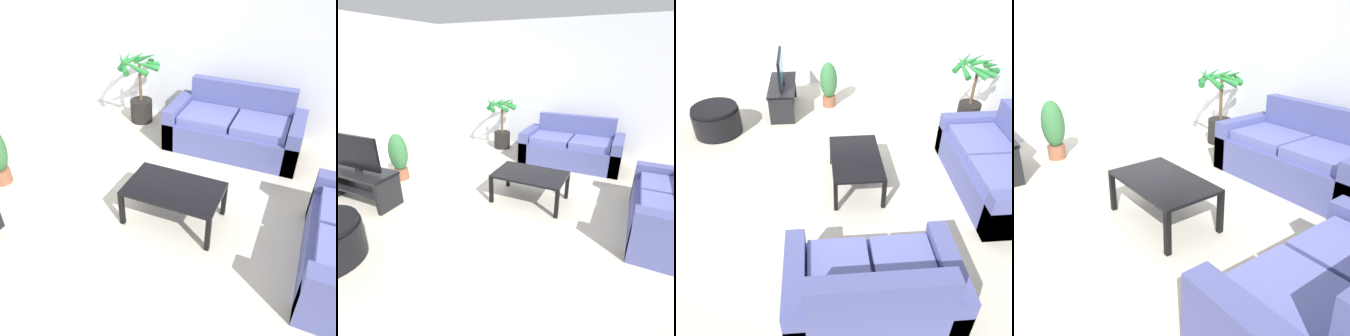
# 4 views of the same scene
# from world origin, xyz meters

# --- Properties ---
(ground_plane) EXTENTS (6.60, 6.60, 0.00)m
(ground_plane) POSITION_xyz_m (0.00, 0.00, 0.00)
(ground_plane) COLOR beige
(wall_left) EXTENTS (0.06, 6.00, 2.70)m
(wall_left) POSITION_xyz_m (-3.00, 0.00, 1.35)
(wall_left) COLOR silver
(wall_left) RESTS_ON ground
(couch_main) EXTENTS (1.90, 0.90, 0.90)m
(couch_main) POSITION_xyz_m (0.63, 2.28, 0.30)
(couch_main) COLOR #4C518C
(couch_main) RESTS_ON ground
(couch_loveseat) EXTENTS (0.90, 1.53, 0.90)m
(couch_loveseat) POSITION_xyz_m (2.28, 0.44, 0.30)
(couch_loveseat) COLOR #4C518C
(couch_loveseat) RESTS_ON ground
(tv_stand) EXTENTS (1.10, 0.45, 0.50)m
(tv_stand) POSITION_xyz_m (-1.80, -0.58, 0.32)
(tv_stand) COLOR black
(tv_stand) RESTS_ON ground
(tv) EXTENTS (0.86, 0.10, 0.53)m
(tv) POSITION_xyz_m (-1.80, -0.58, 0.77)
(tv) COLOR black
(tv) RESTS_ON tv_stand
(coffee_table) EXTENTS (1.03, 0.64, 0.44)m
(coffee_table) POSITION_xyz_m (0.42, 0.49, 0.39)
(coffee_table) COLOR black
(coffee_table) RESTS_ON ground
(potted_palm) EXTENTS (0.77, 0.73, 1.17)m
(potted_palm) POSITION_xyz_m (-1.04, 2.54, 0.54)
(potted_palm) COLOR black
(potted_palm) RESTS_ON ground
(potted_plant_small) EXTENTS (0.31, 0.31, 0.82)m
(potted_plant_small) POSITION_xyz_m (-1.89, 0.24, 0.44)
(potted_plant_small) COLOR brown
(potted_plant_small) RESTS_ON ground
(ottoman) EXTENTS (0.76, 0.76, 0.46)m
(ottoman) POSITION_xyz_m (-1.08, -1.61, 0.23)
(ottoman) COLOR black
(ottoman) RESTS_ON ground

